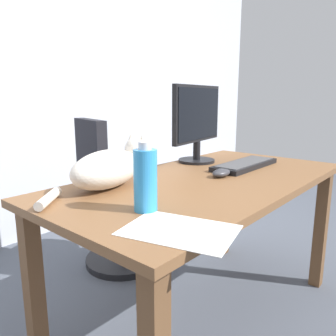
{
  "coord_description": "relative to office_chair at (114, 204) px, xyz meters",
  "views": [
    {
      "loc": [
        -1.2,
        -0.81,
        1.05
      ],
      "look_at": [
        -0.16,
        0.09,
        0.76
      ],
      "focal_mm": 35.57,
      "sensor_mm": 36.0,
      "label": 1
    }
  ],
  "objects": [
    {
      "name": "ground_plane",
      "position": [
        -0.08,
        -0.74,
        -0.41
      ],
      "size": [
        8.0,
        8.0,
        0.0
      ],
      "primitive_type": "plane",
      "color": "#474C56"
    },
    {
      "name": "back_wall",
      "position": [
        -0.08,
        0.83,
        0.89
      ],
      "size": [
        6.0,
        0.04,
        2.6
      ],
      "primitive_type": "cube",
      "color": "silver",
      "rests_on": "ground_plane"
    },
    {
      "name": "desk",
      "position": [
        -0.08,
        -0.74,
        0.2
      ],
      "size": [
        1.47,
        0.74,
        0.7
      ],
      "color": "brown",
      "rests_on": "ground_plane"
    },
    {
      "name": "office_chair",
      "position": [
        0.0,
        0.0,
        0.0
      ],
      "size": [
        0.5,
        0.48,
        0.93
      ],
      "color": "black",
      "rests_on": "ground_plane"
    },
    {
      "name": "monitor",
      "position": [
        0.2,
        -0.48,
        0.52
      ],
      "size": [
        0.48,
        0.2,
        0.41
      ],
      "color": "black",
      "rests_on": "desk"
    },
    {
      "name": "keyboard",
      "position": [
        0.25,
        -0.75,
        0.31
      ],
      "size": [
        0.44,
        0.15,
        0.03
      ],
      "color": "black",
      "rests_on": "desk"
    },
    {
      "name": "cat",
      "position": [
        -0.45,
        -0.52,
        0.38
      ],
      "size": [
        0.6,
        0.25,
        0.2
      ],
      "color": "silver",
      "rests_on": "desk"
    },
    {
      "name": "computer_mouse",
      "position": [
        -0.02,
        -0.77,
        0.32
      ],
      "size": [
        0.11,
        0.06,
        0.04
      ],
      "primitive_type": "ellipsoid",
      "color": "#333338",
      "rests_on": "desk"
    },
    {
      "name": "paper_sheet",
      "position": [
        -0.62,
        -1.02,
        0.3
      ],
      "size": [
        0.28,
        0.34,
        0.0
      ],
      "primitive_type": "cube",
      "rotation": [
        0.0,
        0.0,
        0.27
      ],
      "color": "white",
      "rests_on": "desk"
    },
    {
      "name": "water_bottle",
      "position": [
        -0.56,
        -0.84,
        0.4
      ],
      "size": [
        0.07,
        0.07,
        0.22
      ],
      "color": "#2D8CD1",
      "rests_on": "desk"
    }
  ]
}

